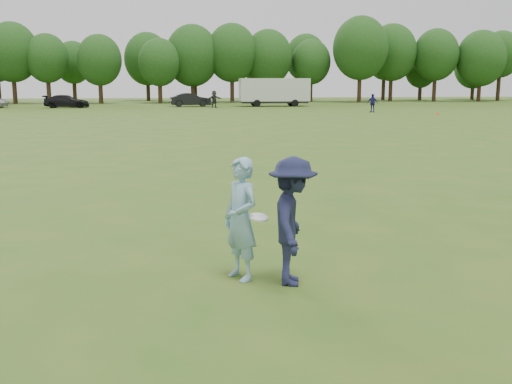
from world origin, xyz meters
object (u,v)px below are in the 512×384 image
Objects in this scene: car_d at (67,101)px; field_cone at (438,113)px; thrower at (241,219)px; defender at (293,221)px; player_far_d at (214,99)px; car_f at (191,100)px; player_far_b at (372,103)px; cargo_trailer at (274,91)px.

field_cone is (33.71, -19.53, -0.55)m from car_d.
defender is at bearing 36.53° from thrower.
car_d is (-15.95, 2.30, -0.24)m from player_far_d.
field_cone is (21.82, 40.49, -0.72)m from thrower.
thrower reaches higher than car_d.
player_far_d is 4.25m from car_f.
cargo_trailer is (-6.60, 15.05, 0.92)m from player_far_b.
player_far_b is 6.68m from field_cone.
car_d is (-29.75, 14.20, -0.16)m from player_far_b.
car_f reaches higher than field_cone.
defender is at bearing 174.70° from car_f.
thrower reaches higher than field_cone.
player_far_b reaches higher than car_d.
car_f is (13.53, 1.19, 0.07)m from car_d.
cargo_trailer is (9.61, -0.35, 1.01)m from car_f.
player_far_b is 5.70× the size of field_cone.
player_far_d reaches higher than field_cone.
player_far_d is at bearing -149.73° from car_f.
player_far_b is at bearing -66.31° from cargo_trailer.
thrower is 61.18m from car_d.
player_far_b reaches higher than car_f.
player_far_b is at bearing -7.33° from defender.
cargo_trailer is at bearing 140.90° from thrower.
car_f is (-2.42, 3.49, -0.17)m from player_far_d.
player_far_b is at bearing 126.69° from field_cone.
car_f is at bearing 179.68° from player_far_b.
car_f is at bearing 149.84° from thrower.
player_far_d is 6.26× the size of field_cone.
car_d is 0.53× the size of cargo_trailer.
player_far_b is 22.36m from car_f.
player_far_d reaches higher than thrower.
car_f is 28.93m from field_cone.
car_d is at bearing 149.92° from field_cone.
thrower is 0.98× the size of defender.
player_far_d is at bearing 135.88° from field_cone.
player_far_d reaches higher than car_f.
thrower is 0.75m from defender.
car_f is at bearing 95.79° from player_far_d.
cargo_trailer is (10.57, 61.18, 0.88)m from defender.
thrower is 0.93× the size of player_far_d.
thrower is at bearing -68.09° from player_far_b.
field_cone is 23.02m from cargo_trailer.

